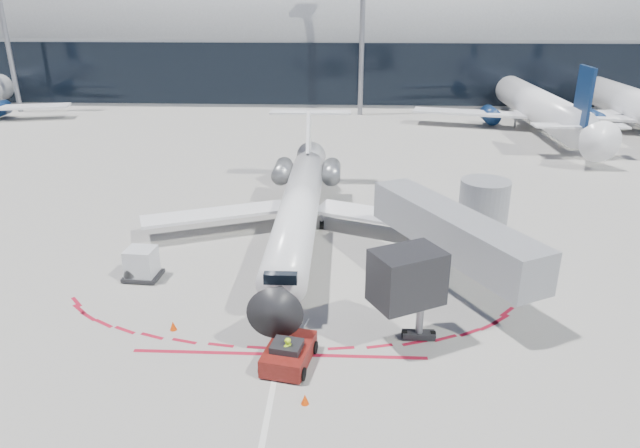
{
  "coord_description": "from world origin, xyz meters",
  "views": [
    {
      "loc": [
        2.96,
        -34.16,
        15.76
      ],
      "look_at": [
        1.43,
        -0.25,
        2.2
      ],
      "focal_mm": 32.0,
      "sensor_mm": 36.0,
      "label": 1
    }
  ],
  "objects_px": {
    "regional_jet": "(300,204)",
    "ramp_worker": "(287,354)",
    "pushback_tug": "(289,353)",
    "uld_container": "(142,264)"
  },
  "relations": [
    {
      "from": "regional_jet",
      "to": "uld_container",
      "type": "xyz_separation_m",
      "value": [
        -8.92,
        -7.07,
        -1.37
      ]
    },
    {
      "from": "pushback_tug",
      "to": "ramp_worker",
      "type": "xyz_separation_m",
      "value": [
        -0.02,
        -0.43,
        0.26
      ]
    },
    {
      "from": "regional_jet",
      "to": "pushback_tug",
      "type": "height_order",
      "value": "regional_jet"
    },
    {
      "from": "regional_jet",
      "to": "ramp_worker",
      "type": "relative_size",
      "value": 16.87
    },
    {
      "from": "pushback_tug",
      "to": "uld_container",
      "type": "xyz_separation_m",
      "value": [
        -9.57,
        8.12,
        0.4
      ]
    },
    {
      "from": "ramp_worker",
      "to": "uld_container",
      "type": "relative_size",
      "value": 0.76
    },
    {
      "from": "regional_jet",
      "to": "ramp_worker",
      "type": "height_order",
      "value": "regional_jet"
    },
    {
      "from": "regional_jet",
      "to": "ramp_worker",
      "type": "xyz_separation_m",
      "value": [
        0.64,
        -15.63,
        -1.51
      ]
    },
    {
      "from": "regional_jet",
      "to": "pushback_tug",
      "type": "distance_m",
      "value": 15.31
    },
    {
      "from": "regional_jet",
      "to": "ramp_worker",
      "type": "bearing_deg",
      "value": -87.66
    }
  ]
}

